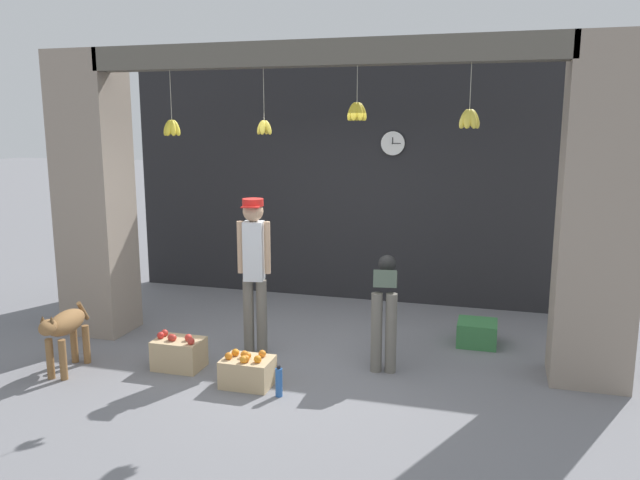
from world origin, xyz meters
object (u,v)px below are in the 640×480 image
Objects in this scene: dog at (65,328)px; water_bottle at (279,382)px; wall_clock at (393,143)px; worker_stooping at (385,298)px; fruit_crate_oranges at (248,371)px; fruit_crate_apples at (179,353)px; produce_box_green at (477,333)px; shopkeeper at (254,265)px.

water_bottle is (2.18, 0.04, -0.31)m from dog.
worker_stooping is at bearing -81.73° from wall_clock.
dog is at bearing -174.21° from fruit_crate_oranges.
produce_box_green is at bearing 28.06° from fruit_crate_apples.
fruit_crate_apples is (-0.82, 0.20, 0.02)m from fruit_crate_oranges.
wall_clock is at bearing 82.17° from water_bottle.
dog is 1.86m from fruit_crate_oranges.
dog is 0.78× the size of worker_stooping.
wall_clock is (2.63, 3.28, 1.70)m from dog.
dog is at bearing -178.85° from water_bottle.
fruit_crate_oranges is (1.82, 0.18, -0.30)m from dog.
shopkeeper is (1.61, 0.93, 0.53)m from dog.
fruit_crate_apples is 3.20m from produce_box_green.
wall_clock is at bearing 90.54° from worker_stooping.
produce_box_green is (2.83, 1.51, -0.03)m from fruit_crate_apples.
shopkeeper is 1.14m from fruit_crate_oranges.
produce_box_green is at bearing 109.37° from dog.
wall_clock is at bearing 131.10° from produce_box_green.
fruit_crate_apples is 3.86m from wall_clock.
water_bottle is at bearing -131.77° from produce_box_green.
fruit_crate_apples is at bearing 32.08° from shopkeeper.
shopkeeper reaches higher than dog.
fruit_crate_oranges is at bearing 158.53° from water_bottle.
wall_clock reaches higher than worker_stooping.
water_bottle is at bearing -21.47° from fruit_crate_oranges.
worker_stooping is 3.15× the size of wall_clock.
fruit_crate_apples is at bearing 104.07° from dog.
fruit_crate_apples is 1.12× the size of produce_box_green.
produce_box_green is at bearing -166.38° from shopkeeper.
dog is at bearing -153.72° from produce_box_green.
fruit_crate_oranges is at bearing 96.33° from shopkeeper.
wall_clock reaches higher than water_bottle.
produce_box_green is (2.23, 0.97, -0.85)m from shopkeeper.
wall_clock is at bearing 75.43° from fruit_crate_oranges.
dog reaches higher than fruit_crate_oranges.
shopkeeper reaches higher than fruit_crate_oranges.
water_bottle is (0.36, -0.14, -0.01)m from fruit_crate_oranges.
fruit_crate_oranges is 1.40× the size of wall_clock.
water_bottle is at bearing 84.23° from dog.
shopkeeper reaches higher than water_bottle.
worker_stooping reaches higher than fruit_crate_apples.
water_bottle is (0.57, -0.88, -0.84)m from shopkeeper.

